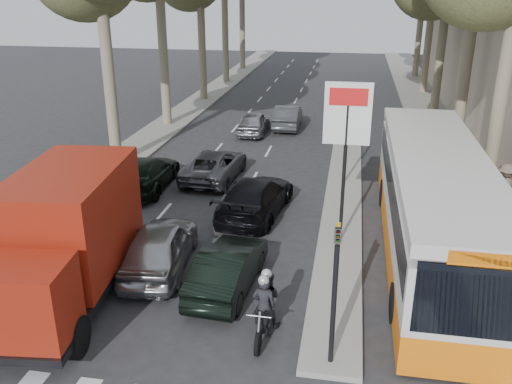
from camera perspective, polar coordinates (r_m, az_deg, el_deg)
ground at (r=15.16m, az=-4.58°, el=-12.91°), size 120.00×120.00×0.00m
sidewalk_right at (r=38.40m, az=17.89°, el=7.54°), size 3.20×70.00×0.12m
median_left at (r=42.52m, az=-5.64°, el=9.70°), size 2.40×64.00×0.12m
traffic_island at (r=24.58m, az=9.27°, el=0.94°), size 1.50×26.00×0.16m
billboard at (r=17.75m, az=9.45°, el=5.30°), size 1.50×12.10×5.60m
traffic_light_island at (r=12.18m, az=8.38°, el=-8.56°), size 0.16×0.41×3.60m
silver_hatchback at (r=17.29m, az=-10.09°, el=-5.64°), size 2.28×4.69×1.54m
dark_hatchback at (r=16.02m, az=-2.97°, el=-7.96°), size 1.74×4.26×1.37m
queue_car_a at (r=24.91m, az=-4.39°, el=2.86°), size 2.41×4.86×1.32m
queue_car_b at (r=20.89m, az=-0.07°, el=-0.53°), size 2.68×5.34×1.49m
queue_car_c at (r=32.49m, az=-0.27°, el=7.33°), size 1.65×4.00×1.36m
queue_car_d at (r=33.89m, az=3.37°, el=7.92°), size 1.56×4.31×1.41m
queue_car_e at (r=24.09m, az=-11.48°, el=1.94°), size 2.17×4.93×1.41m
red_truck at (r=15.90m, az=-19.52°, el=-4.46°), size 3.28×7.06×3.64m
city_bus at (r=18.49m, az=18.25°, el=-0.98°), size 2.96×13.22×3.48m
motorcycle at (r=14.12m, az=0.95°, el=-11.74°), size 0.75×2.09×1.78m
pedestrian_near at (r=22.22m, az=19.45°, el=0.19°), size 1.07×1.01×1.70m
pedestrian_far at (r=22.84m, az=24.64°, el=0.36°), size 1.38×1.13×1.97m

